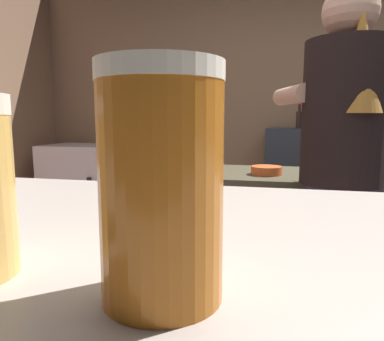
# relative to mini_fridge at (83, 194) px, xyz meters

# --- Properties ---
(wall_back) EXTENTS (5.20, 0.10, 2.70)m
(wall_back) POSITION_rel_mini_fridge_xyz_m (2.02, 0.45, 0.87)
(wall_back) COLOR #9A775A
(wall_back) RESTS_ON ground
(prep_counter) EXTENTS (2.10, 0.60, 0.91)m
(prep_counter) POSITION_rel_mini_fridge_xyz_m (2.37, -1.06, -0.03)
(prep_counter) COLOR #47412E
(prep_counter) RESTS_ON ground
(back_shelf) EXTENTS (0.92, 0.36, 1.13)m
(back_shelf) POSITION_rel_mini_fridge_xyz_m (2.18, 0.17, 0.08)
(back_shelf) COLOR #313541
(back_shelf) RESTS_ON ground
(mini_fridge) EXTENTS (0.65, 0.58, 0.96)m
(mini_fridge) POSITION_rel_mini_fridge_xyz_m (0.00, 0.00, 0.00)
(mini_fridge) COLOR white
(mini_fridge) RESTS_ON ground
(bartender) EXTENTS (0.49, 0.55, 1.74)m
(bartender) POSITION_rel_mini_fridge_xyz_m (2.07, -1.51, 0.53)
(bartender) COLOR #302C41
(bartender) RESTS_ON ground
(mixing_bowl) EXTENTS (0.17, 0.17, 0.05)m
(mixing_bowl) POSITION_rel_mini_fridge_xyz_m (1.75, -1.14, 0.45)
(mixing_bowl) COLOR #D15829
(mixing_bowl) RESTS_ON prep_counter
(chefs_knife) EXTENTS (0.24, 0.03, 0.01)m
(chefs_knife) POSITION_rel_mini_fridge_xyz_m (2.35, -1.11, 0.43)
(chefs_knife) COLOR silver
(chefs_knife) RESTS_ON prep_counter
(pint_glass_near) EXTENTS (0.08, 0.08, 0.14)m
(pint_glass_near) POSITION_rel_mini_fridge_xyz_m (1.72, -2.92, 0.69)
(pint_glass_near) COLOR #B8641C
(pint_glass_near) RESTS_ON bar_counter
(bottle_soy) EXTENTS (0.06, 0.06, 0.22)m
(bottle_soy) POSITION_rel_mini_fridge_xyz_m (2.09, 0.15, 0.73)
(bottle_soy) COLOR #508930
(bottle_soy) RESTS_ON back_shelf
(bottle_vinegar) EXTENTS (0.06, 0.06, 0.21)m
(bottle_vinegar) POSITION_rel_mini_fridge_xyz_m (2.56, 0.20, 0.73)
(bottle_vinegar) COLOR #4C8C29
(bottle_vinegar) RESTS_ON back_shelf
(bottle_olive_oil) EXTENTS (0.05, 0.05, 0.21)m
(bottle_olive_oil) POSITION_rel_mini_fridge_xyz_m (1.99, 0.09, 0.73)
(bottle_olive_oil) COLOR black
(bottle_olive_oil) RESTS_ON back_shelf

